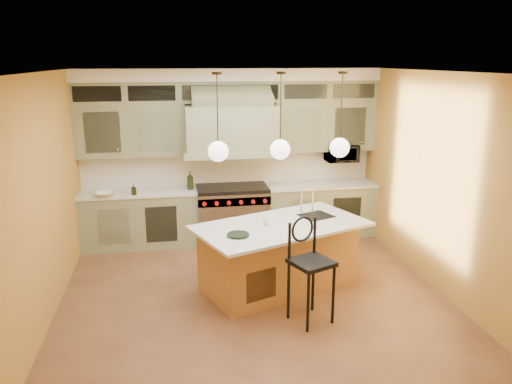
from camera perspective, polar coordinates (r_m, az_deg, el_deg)
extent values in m
plane|color=#57311E|center=(6.78, -0.32, -11.75)|extent=(5.00, 5.00, 0.00)
plane|color=white|center=(6.06, -0.36, 13.57)|extent=(5.00, 5.00, 0.00)
plane|color=#AF7D30|center=(8.68, -3.08, 4.35)|extent=(5.00, 0.00, 5.00)
plane|color=#AF7D30|center=(3.95, 5.75, -8.98)|extent=(5.00, 0.00, 5.00)
plane|color=#AF7D30|center=(6.36, -23.15, -0.81)|extent=(0.00, 5.00, 5.00)
plane|color=#AF7D30|center=(7.10, 19.97, 1.06)|extent=(0.00, 5.00, 5.00)
cube|color=gray|center=(8.57, -13.08, -3.07)|extent=(1.90, 0.65, 0.90)
cube|color=gray|center=(8.92, 7.20, -2.07)|extent=(1.90, 0.65, 0.90)
cube|color=silver|center=(8.44, -13.27, -0.04)|extent=(1.90, 0.68, 0.04)
cube|color=silver|center=(8.80, 7.30, 0.86)|extent=(1.90, 0.68, 0.04)
cube|color=white|center=(8.70, -3.05, 2.84)|extent=(5.00, 0.04, 0.56)
cube|color=gray|center=(8.40, -14.14, 6.84)|extent=(1.75, 0.35, 0.85)
cube|color=gray|center=(8.77, 7.70, 7.49)|extent=(1.75, 0.35, 0.85)
cube|color=gray|center=(8.26, -2.84, 7.32)|extent=(1.50, 0.70, 0.75)
cube|color=gray|center=(8.32, -2.80, 4.59)|extent=(1.60, 0.76, 0.10)
cube|color=#333833|center=(8.37, -3.04, 11.38)|extent=(5.00, 0.35, 0.35)
cube|color=white|center=(8.34, -3.05, 13.25)|extent=(5.00, 0.47, 0.20)
cube|color=silver|center=(8.59, -2.71, -2.65)|extent=(1.20, 0.70, 0.90)
cube|color=black|center=(8.45, -2.75, 0.45)|extent=(1.20, 0.70, 0.06)
cube|color=silver|center=(8.19, -2.46, -1.12)|extent=(1.20, 0.06, 0.14)
cube|color=olive|center=(6.86, 2.62, -7.38)|extent=(2.21, 1.61, 0.88)
cube|color=silver|center=(6.66, 2.91, -3.86)|extent=(2.53, 1.93, 0.04)
cube|color=black|center=(7.05, 6.87, -2.88)|extent=(0.54, 0.51, 0.05)
cylinder|color=black|center=(5.84, 5.98, -12.50)|extent=(0.04, 0.04, 0.73)
cylinder|color=black|center=(6.05, 8.82, -11.53)|extent=(0.04, 0.04, 0.73)
cylinder|color=black|center=(6.10, 3.74, -11.16)|extent=(0.04, 0.04, 0.73)
cylinder|color=black|center=(6.31, 6.54, -10.30)|extent=(0.04, 0.04, 0.73)
cube|color=black|center=(5.91, 6.38, -8.01)|extent=(0.58, 0.58, 0.05)
torus|color=black|center=(5.92, 5.33, -4.25)|extent=(0.30, 0.15, 0.32)
imported|color=black|center=(8.88, 9.75, 4.40)|extent=(0.54, 0.37, 0.30)
imported|color=black|center=(8.36, -7.53, 1.32)|extent=(0.12, 0.12, 0.30)
imported|color=black|center=(8.21, -13.80, 0.29)|extent=(0.09, 0.09, 0.17)
imported|color=white|center=(8.23, -16.79, -0.24)|extent=(0.36, 0.36, 0.08)
imported|color=silver|center=(6.59, 1.15, -3.50)|extent=(0.10, 0.10, 0.08)
cylinder|color=#2D2319|center=(6.22, -4.52, 13.38)|extent=(0.12, 0.12, 0.03)
cylinder|color=#2D2319|center=(6.25, -4.44, 9.30)|extent=(0.02, 0.02, 0.93)
sphere|color=white|center=(6.32, -4.34, 4.65)|extent=(0.26, 0.26, 0.26)
cylinder|color=#2D2319|center=(6.35, 2.89, 13.44)|extent=(0.12, 0.12, 0.03)
cylinder|color=#2D2319|center=(6.38, 2.84, 9.44)|extent=(0.02, 0.02, 0.93)
sphere|color=white|center=(6.45, 2.78, 4.88)|extent=(0.26, 0.26, 0.26)
cylinder|color=#2D2319|center=(6.57, 9.90, 13.29)|extent=(0.12, 0.12, 0.03)
cylinder|color=#2D2319|center=(6.60, 9.73, 9.43)|extent=(0.02, 0.02, 0.93)
sphere|color=white|center=(6.66, 9.53, 5.02)|extent=(0.26, 0.26, 0.26)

